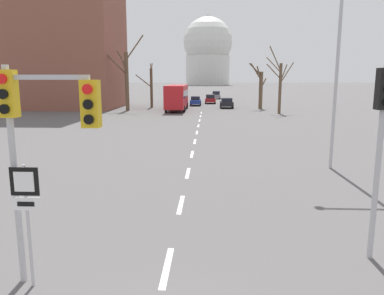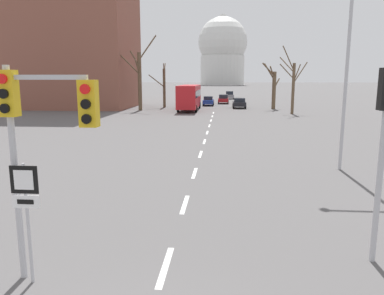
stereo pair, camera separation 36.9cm
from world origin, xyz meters
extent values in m
cube|color=silver|center=(0.00, 3.89, 0.00)|extent=(0.16, 2.00, 0.01)
cube|color=silver|center=(0.00, 8.39, 0.00)|extent=(0.16, 2.00, 0.01)
cube|color=silver|center=(0.00, 12.89, 0.00)|extent=(0.16, 2.00, 0.01)
cube|color=silver|center=(0.00, 17.39, 0.00)|extent=(0.16, 2.00, 0.01)
cube|color=silver|center=(0.00, 21.89, 0.00)|extent=(0.16, 2.00, 0.01)
cube|color=silver|center=(0.00, 26.39, 0.00)|extent=(0.16, 2.00, 0.01)
cube|color=silver|center=(0.00, 30.89, 0.00)|extent=(0.16, 2.00, 0.01)
cube|color=silver|center=(0.00, 35.39, 0.00)|extent=(0.16, 2.00, 0.01)
cube|color=silver|center=(0.00, 39.89, 0.00)|extent=(0.16, 2.00, 0.01)
cube|color=silver|center=(0.00, 44.39, 0.00)|extent=(0.16, 2.00, 0.01)
cylinder|color=#B2B2B7|center=(-3.12, 3.16, 2.36)|extent=(0.14, 0.14, 4.71)
cube|color=gold|center=(-3.12, 3.16, 4.13)|extent=(0.36, 0.28, 0.96)
cylinder|color=red|center=(-3.12, 2.99, 4.43)|extent=(0.20, 0.06, 0.20)
cylinder|color=black|center=(-3.12, 2.99, 4.13)|extent=(0.20, 0.06, 0.20)
cylinder|color=black|center=(-3.12, 2.99, 3.84)|extent=(0.20, 0.06, 0.20)
cube|color=#B2B2B7|center=(-2.27, 3.16, 4.46)|extent=(1.71, 0.10, 0.10)
cube|color=gold|center=(-1.42, 3.16, 3.93)|extent=(0.36, 0.28, 0.96)
cylinder|color=red|center=(-1.42, 2.99, 4.23)|extent=(0.20, 0.06, 0.20)
cylinder|color=black|center=(-1.42, 2.99, 3.93)|extent=(0.20, 0.06, 0.20)
cylinder|color=black|center=(-1.42, 2.99, 3.64)|extent=(0.20, 0.06, 0.20)
cylinder|color=#B2B2B7|center=(5.05, 4.62, 2.39)|extent=(0.14, 0.14, 4.78)
cylinder|color=#B2B2B7|center=(-2.82, 2.97, 1.35)|extent=(0.07, 0.07, 2.70)
cube|color=black|center=(-2.82, 2.95, 2.35)|extent=(0.60, 0.03, 0.60)
cube|color=white|center=(-2.82, 2.93, 2.35)|extent=(0.42, 0.01, 0.42)
cube|color=white|center=(-2.82, 2.95, 1.87)|extent=(0.60, 0.03, 0.28)
cube|color=black|center=(-2.82, 2.93, 1.87)|extent=(0.36, 0.01, 0.10)
cylinder|color=#B2B2B7|center=(7.09, 14.23, 4.97)|extent=(0.16, 0.16, 9.94)
cube|color=slate|center=(2.53, 77.77, 0.64)|extent=(1.79, 4.15, 0.64)
cube|color=#1E232D|center=(2.53, 77.56, 1.31)|extent=(1.52, 1.99, 0.71)
cylinder|color=black|center=(1.68, 79.05, 0.32)|extent=(0.18, 0.64, 0.64)
cylinder|color=black|center=(3.37, 79.05, 0.32)|extent=(0.18, 0.64, 0.64)
cylinder|color=black|center=(1.68, 76.48, 0.32)|extent=(0.18, 0.64, 0.64)
cylinder|color=black|center=(3.37, 76.48, 0.32)|extent=(0.18, 0.64, 0.64)
cube|color=black|center=(3.65, 52.47, 0.66)|extent=(1.89, 3.87, 0.63)
cube|color=#1E232D|center=(3.65, 52.28, 1.25)|extent=(1.61, 1.86, 0.55)
cylinder|color=black|center=(2.75, 53.67, 0.34)|extent=(0.18, 0.68, 0.68)
cylinder|color=black|center=(4.54, 53.67, 0.34)|extent=(0.18, 0.68, 0.68)
cylinder|color=black|center=(2.75, 51.27, 0.34)|extent=(0.18, 0.68, 0.68)
cylinder|color=black|center=(4.54, 51.27, 0.34)|extent=(0.18, 0.68, 0.68)
cube|color=navy|center=(-1.21, 57.68, 0.64)|extent=(1.69, 4.50, 0.60)
cube|color=#1E232D|center=(-1.21, 57.46, 1.23)|extent=(1.43, 2.16, 0.58)
cylinder|color=black|center=(-2.00, 59.08, 0.35)|extent=(0.18, 0.69, 0.69)
cylinder|color=black|center=(-0.42, 59.08, 0.35)|extent=(0.18, 0.69, 0.69)
cylinder|color=black|center=(-2.00, 56.29, 0.35)|extent=(0.18, 0.69, 0.69)
cylinder|color=black|center=(-0.42, 56.29, 0.35)|extent=(0.18, 0.69, 0.69)
cube|color=maroon|center=(1.23, 62.85, 0.63)|extent=(1.78, 4.33, 0.57)
cube|color=#1E232D|center=(1.23, 62.63, 1.25)|extent=(1.52, 2.08, 0.67)
cylinder|color=black|center=(0.39, 64.19, 0.34)|extent=(0.18, 0.68, 0.68)
cylinder|color=black|center=(2.07, 64.19, 0.34)|extent=(0.18, 0.68, 0.68)
cylinder|color=black|center=(0.39, 61.51, 0.34)|extent=(0.18, 0.68, 0.68)
cylinder|color=black|center=(2.07, 61.51, 0.34)|extent=(0.18, 0.68, 0.68)
cube|color=red|center=(-3.48, 48.00, 1.98)|extent=(2.50, 10.80, 3.00)
cube|color=black|center=(-3.48, 48.00, 2.35)|extent=(2.52, 10.26, 0.90)
cylinder|color=black|center=(-4.68, 51.78, 0.48)|extent=(0.26, 0.96, 0.96)
cylinder|color=black|center=(-2.28, 51.78, 0.48)|extent=(0.26, 0.96, 0.96)
cylinder|color=black|center=(-4.68, 44.76, 0.48)|extent=(0.26, 0.96, 0.96)
cylinder|color=black|center=(-2.28, 44.76, 0.48)|extent=(0.26, 0.96, 0.96)
cylinder|color=brown|center=(-10.32, 47.41, 3.95)|extent=(0.52, 0.52, 7.90)
cylinder|color=brown|center=(-10.85, 47.01, 7.07)|extent=(1.21, 0.99, 2.21)
cylinder|color=brown|center=(-11.75, 47.09, 6.45)|extent=(2.97, 0.88, 3.09)
cylinder|color=brown|center=(-10.38, 46.52, 5.92)|extent=(0.28, 1.91, 1.94)
cylinder|color=brown|center=(-9.13, 47.41, 8.53)|extent=(2.53, 0.19, 3.32)
cylinder|color=brown|center=(8.55, 51.31, 2.68)|extent=(0.54, 0.54, 5.37)
cylinder|color=brown|center=(8.74, 51.96, 4.65)|extent=(0.49, 1.43, 1.13)
cylinder|color=brown|center=(7.85, 51.86, 5.38)|extent=(1.52, 1.32, 2.48)
cylinder|color=brown|center=(7.58, 50.71, 5.67)|extent=(1.98, 1.50, 1.88)
cylinder|color=brown|center=(9.00, 51.83, 3.75)|extent=(0.99, 1.24, 1.43)
cylinder|color=brown|center=(8.13, 50.70, 5.24)|extent=(0.97, 1.41, 1.87)
cylinder|color=brown|center=(-7.83, 53.21, 2.94)|extent=(0.41, 0.41, 5.87)
cylinder|color=brown|center=(-7.84, 53.94, 5.97)|extent=(0.16, 1.57, 1.54)
cylinder|color=brown|center=(-7.77, 52.74, 5.72)|extent=(0.24, 1.05, 1.85)
cylinder|color=brown|center=(-8.92, 52.50, 4.06)|extent=(2.11, 1.72, 1.90)
cylinder|color=brown|center=(9.91, 43.68, 3.14)|extent=(0.37, 0.37, 6.28)
cylinder|color=brown|center=(10.37, 44.07, 5.08)|extent=(1.01, 0.92, 2.20)
cylinder|color=brown|center=(9.10, 44.32, 5.32)|extent=(1.60, 1.51, 1.89)
cylinder|color=brown|center=(10.85, 44.35, 5.18)|extent=(1.89, 1.54, 2.58)
cylinder|color=brown|center=(9.09, 44.79, 6.22)|extent=(1.41, 2.47, 1.93)
cylinder|color=brown|center=(9.12, 43.34, 6.80)|extent=(1.69, 0.83, 3.06)
cylinder|color=silver|center=(0.00, 241.07, 9.27)|extent=(27.82, 27.82, 18.55)
sphere|color=silver|center=(0.00, 241.07, 27.05)|extent=(30.91, 30.91, 30.91)
cylinder|color=silver|center=(0.00, 241.07, 40.95)|extent=(3.71, 3.71, 5.41)
cube|color=brown|center=(-21.73, 52.62, 13.69)|extent=(18.00, 14.00, 27.39)
camera|label=1|loc=(0.97, -4.33, 4.45)|focal=35.00mm
camera|label=2|loc=(1.34, -4.31, 4.45)|focal=35.00mm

